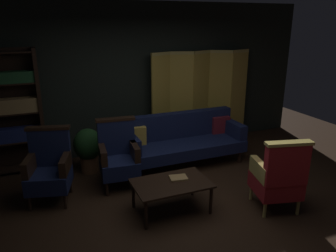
{
  "coord_description": "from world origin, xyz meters",
  "views": [
    {
      "loc": [
        -1.77,
        -3.5,
        2.45
      ],
      "look_at": [
        0.0,
        0.8,
        0.95
      ],
      "focal_mm": 34.97,
      "sensor_mm": 36.0,
      "label": 1
    }
  ],
  "objects_px": {
    "potted_plant": "(88,147)",
    "bookshelf": "(13,111)",
    "folding_screen": "(201,97)",
    "coffee_table": "(171,186)",
    "armchair_gilt_accent": "(279,177)",
    "velvet_couch": "(183,139)",
    "armchair_wing_right": "(118,156)",
    "book_tan_leather": "(178,178)",
    "armchair_wing_left": "(49,168)"
  },
  "relations": [
    {
      "from": "book_tan_leather",
      "to": "velvet_couch",
      "type": "bearing_deg",
      "value": 62.99
    },
    {
      "from": "folding_screen",
      "to": "coffee_table",
      "type": "height_order",
      "value": "folding_screen"
    },
    {
      "from": "potted_plant",
      "to": "bookshelf",
      "type": "bearing_deg",
      "value": 155.55
    },
    {
      "from": "bookshelf",
      "to": "coffee_table",
      "type": "bearing_deg",
      "value": -48.39
    },
    {
      "from": "armchair_gilt_accent",
      "to": "armchair_wing_right",
      "type": "distance_m",
      "value": 2.33
    },
    {
      "from": "armchair_wing_right",
      "to": "potted_plant",
      "type": "bearing_deg",
      "value": 118.59
    },
    {
      "from": "coffee_table",
      "to": "potted_plant",
      "type": "height_order",
      "value": "potted_plant"
    },
    {
      "from": "armchair_wing_left",
      "to": "coffee_table",
      "type": "bearing_deg",
      "value": -32.62
    },
    {
      "from": "bookshelf",
      "to": "velvet_couch",
      "type": "relative_size",
      "value": 0.97
    },
    {
      "from": "armchair_gilt_accent",
      "to": "potted_plant",
      "type": "bearing_deg",
      "value": 134.83
    },
    {
      "from": "armchair_wing_right",
      "to": "book_tan_leather",
      "type": "xyz_separation_m",
      "value": [
        0.59,
        -0.92,
        -0.06
      ]
    },
    {
      "from": "armchair_gilt_accent",
      "to": "armchair_wing_right",
      "type": "height_order",
      "value": "same"
    },
    {
      "from": "armchair_wing_left",
      "to": "armchair_wing_right",
      "type": "bearing_deg",
      "value": 3.05
    },
    {
      "from": "armchair_gilt_accent",
      "to": "book_tan_leather",
      "type": "bearing_deg",
      "value": 154.33
    },
    {
      "from": "folding_screen",
      "to": "book_tan_leather",
      "type": "height_order",
      "value": "folding_screen"
    },
    {
      "from": "armchair_gilt_accent",
      "to": "velvet_couch",
      "type": "bearing_deg",
      "value": 105.21
    },
    {
      "from": "folding_screen",
      "to": "armchair_gilt_accent",
      "type": "distance_m",
      "value": 2.72
    },
    {
      "from": "armchair_wing_right",
      "to": "book_tan_leather",
      "type": "bearing_deg",
      "value": -57.47
    },
    {
      "from": "folding_screen",
      "to": "potted_plant",
      "type": "bearing_deg",
      "value": -167.89
    },
    {
      "from": "velvet_couch",
      "to": "coffee_table",
      "type": "relative_size",
      "value": 2.12
    },
    {
      "from": "folding_screen",
      "to": "armchair_wing_right",
      "type": "height_order",
      "value": "folding_screen"
    },
    {
      "from": "folding_screen",
      "to": "bookshelf",
      "type": "xyz_separation_m",
      "value": [
        -3.45,
        -0.02,
        0.07
      ]
    },
    {
      "from": "folding_screen",
      "to": "armchair_gilt_accent",
      "type": "bearing_deg",
      "value": -95.0
    },
    {
      "from": "velvet_couch",
      "to": "armchair_wing_left",
      "type": "xyz_separation_m",
      "value": [
        -2.27,
        -0.46,
        0.04
      ]
    },
    {
      "from": "folding_screen",
      "to": "book_tan_leather",
      "type": "bearing_deg",
      "value": -124.34
    },
    {
      "from": "bookshelf",
      "to": "armchair_wing_left",
      "type": "bearing_deg",
      "value": -70.17
    },
    {
      "from": "velvet_couch",
      "to": "armchair_gilt_accent",
      "type": "xyz_separation_m",
      "value": [
        0.52,
        -1.9,
        0.04
      ]
    },
    {
      "from": "bookshelf",
      "to": "velvet_couch",
      "type": "bearing_deg",
      "value": -15.36
    },
    {
      "from": "armchair_gilt_accent",
      "to": "book_tan_leather",
      "type": "height_order",
      "value": "armchair_gilt_accent"
    },
    {
      "from": "armchair_gilt_accent",
      "to": "coffee_table",
      "type": "bearing_deg",
      "value": 158.95
    },
    {
      "from": "folding_screen",
      "to": "armchair_gilt_accent",
      "type": "height_order",
      "value": "folding_screen"
    },
    {
      "from": "velvet_couch",
      "to": "coffee_table",
      "type": "xyz_separation_m",
      "value": [
        -0.8,
        -1.39,
        -0.08
      ]
    },
    {
      "from": "book_tan_leather",
      "to": "armchair_wing_left",
      "type": "bearing_deg",
      "value": 151.3
    },
    {
      "from": "folding_screen",
      "to": "bookshelf",
      "type": "distance_m",
      "value": 3.45
    },
    {
      "from": "velvet_couch",
      "to": "coffee_table",
      "type": "height_order",
      "value": "velvet_couch"
    },
    {
      "from": "coffee_table",
      "to": "book_tan_leather",
      "type": "distance_m",
      "value": 0.16
    },
    {
      "from": "armchair_wing_left",
      "to": "book_tan_leather",
      "type": "bearing_deg",
      "value": -28.7
    },
    {
      "from": "armchair_wing_right",
      "to": "book_tan_leather",
      "type": "relative_size",
      "value": 4.46
    },
    {
      "from": "coffee_table",
      "to": "armchair_wing_right",
      "type": "xyz_separation_m",
      "value": [
        -0.46,
        0.99,
        0.12
      ]
    },
    {
      "from": "armchair_gilt_accent",
      "to": "armchair_wing_left",
      "type": "bearing_deg",
      "value": 152.58
    },
    {
      "from": "folding_screen",
      "to": "velvet_couch",
      "type": "height_order",
      "value": "folding_screen"
    },
    {
      "from": "bookshelf",
      "to": "book_tan_leather",
      "type": "distance_m",
      "value": 2.96
    },
    {
      "from": "coffee_table",
      "to": "velvet_couch",
      "type": "bearing_deg",
      "value": 59.96
    },
    {
      "from": "velvet_couch",
      "to": "coffee_table",
      "type": "bearing_deg",
      "value": -120.04
    },
    {
      "from": "bookshelf",
      "to": "book_tan_leather",
      "type": "relative_size",
      "value": 8.79
    },
    {
      "from": "armchair_wing_left",
      "to": "book_tan_leather",
      "type": "relative_size",
      "value": 4.46
    },
    {
      "from": "bookshelf",
      "to": "book_tan_leather",
      "type": "xyz_separation_m",
      "value": [
        2.02,
        -2.07,
        -0.63
      ]
    },
    {
      "from": "folding_screen",
      "to": "coffee_table",
      "type": "distance_m",
      "value": 2.73
    },
    {
      "from": "armchair_wing_left",
      "to": "potted_plant",
      "type": "bearing_deg",
      "value": 47.63
    },
    {
      "from": "folding_screen",
      "to": "bookshelf",
      "type": "relative_size",
      "value": 1.05
    }
  ]
}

